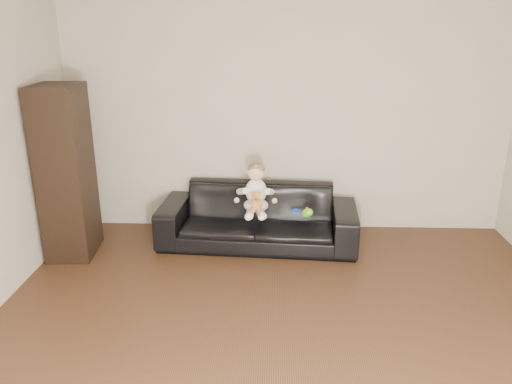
{
  "coord_description": "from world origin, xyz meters",
  "views": [
    {
      "loc": [
        -0.14,
        -2.84,
        2.34
      ],
      "look_at": [
        -0.33,
        2.15,
        0.63
      ],
      "focal_mm": 35.0,
      "sensor_mm": 36.0,
      "label": 1
    }
  ],
  "objects_px": {
    "sofa": "(258,216)",
    "toy_green": "(307,213)",
    "cabinet": "(66,173)",
    "toy_rattle": "(307,211)",
    "teddy_bear": "(256,202)",
    "toy_blue_disc": "(296,211)",
    "baby": "(256,191)"
  },
  "relations": [
    {
      "from": "cabinet",
      "to": "toy_rattle",
      "type": "distance_m",
      "value": 2.51
    },
    {
      "from": "toy_green",
      "to": "baby",
      "type": "bearing_deg",
      "value": 166.48
    },
    {
      "from": "teddy_bear",
      "to": "toy_blue_disc",
      "type": "xyz_separation_m",
      "value": [
        0.42,
        0.18,
        -0.16
      ]
    },
    {
      "from": "teddy_bear",
      "to": "toy_rattle",
      "type": "distance_m",
      "value": 0.56
    },
    {
      "from": "sofa",
      "to": "toy_blue_disc",
      "type": "xyz_separation_m",
      "value": [
        0.41,
        -0.1,
        0.11
      ]
    },
    {
      "from": "cabinet",
      "to": "toy_rattle",
      "type": "xyz_separation_m",
      "value": [
        2.47,
        0.15,
        -0.44
      ]
    },
    {
      "from": "sofa",
      "to": "toy_green",
      "type": "distance_m",
      "value": 0.59
    },
    {
      "from": "baby",
      "to": "toy_green",
      "type": "height_order",
      "value": "baby"
    },
    {
      "from": "toy_rattle",
      "to": "toy_blue_disc",
      "type": "distance_m",
      "value": 0.13
    },
    {
      "from": "sofa",
      "to": "toy_rattle",
      "type": "relative_size",
      "value": 33.04
    },
    {
      "from": "teddy_bear",
      "to": "toy_blue_disc",
      "type": "height_order",
      "value": "teddy_bear"
    },
    {
      "from": "baby",
      "to": "toy_blue_disc",
      "type": "height_order",
      "value": "baby"
    },
    {
      "from": "baby",
      "to": "cabinet",
      "type": "bearing_deg",
      "value": 179.2
    },
    {
      "from": "toy_blue_disc",
      "to": "teddy_bear",
      "type": "bearing_deg",
      "value": -156.84
    },
    {
      "from": "cabinet",
      "to": "teddy_bear",
      "type": "bearing_deg",
      "value": -3.67
    },
    {
      "from": "teddy_bear",
      "to": "toy_green",
      "type": "relative_size",
      "value": 1.72
    },
    {
      "from": "toy_rattle",
      "to": "teddy_bear",
      "type": "bearing_deg",
      "value": -167.66
    },
    {
      "from": "sofa",
      "to": "toy_blue_disc",
      "type": "distance_m",
      "value": 0.44
    },
    {
      "from": "cabinet",
      "to": "baby",
      "type": "bearing_deg",
      "value": 1.08
    },
    {
      "from": "teddy_bear",
      "to": "cabinet",
      "type": "bearing_deg",
      "value": -172.05
    },
    {
      "from": "sofa",
      "to": "toy_blue_disc",
      "type": "height_order",
      "value": "sofa"
    },
    {
      "from": "cabinet",
      "to": "sofa",
      "type": "bearing_deg",
      "value": 4.44
    },
    {
      "from": "sofa",
      "to": "baby",
      "type": "relative_size",
      "value": 4.04
    },
    {
      "from": "toy_rattle",
      "to": "sofa",
      "type": "bearing_deg",
      "value": 162.89
    },
    {
      "from": "sofa",
      "to": "teddy_bear",
      "type": "height_order",
      "value": "teddy_bear"
    },
    {
      "from": "baby",
      "to": "teddy_bear",
      "type": "xyz_separation_m",
      "value": [
        0.01,
        -0.16,
        -0.06
      ]
    },
    {
      "from": "toy_rattle",
      "to": "toy_blue_disc",
      "type": "bearing_deg",
      "value": 150.17
    },
    {
      "from": "sofa",
      "to": "toy_green",
      "type": "xyz_separation_m",
      "value": [
        0.52,
        -0.25,
        0.14
      ]
    },
    {
      "from": "baby",
      "to": "toy_green",
      "type": "xyz_separation_m",
      "value": [
        0.53,
        -0.13,
        -0.19
      ]
    },
    {
      "from": "sofa",
      "to": "toy_green",
      "type": "bearing_deg",
      "value": -21.63
    },
    {
      "from": "baby",
      "to": "toy_rattle",
      "type": "bearing_deg",
      "value": -11.12
    },
    {
      "from": "cabinet",
      "to": "toy_green",
      "type": "relative_size",
      "value": 14.17
    }
  ]
}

